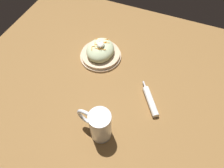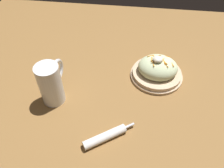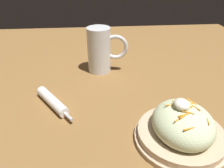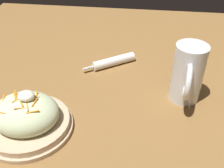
# 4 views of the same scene
# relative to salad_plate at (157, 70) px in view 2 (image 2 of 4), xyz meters

# --- Properties ---
(ground_plane) EXTENTS (1.43, 1.43, 0.00)m
(ground_plane) POSITION_rel_salad_plate_xyz_m (0.24, 0.13, -0.04)
(ground_plane) COLOR olive
(salad_plate) EXTENTS (0.21, 0.21, 0.11)m
(salad_plate) POSITION_rel_salad_plate_xyz_m (0.00, 0.00, 0.00)
(salad_plate) COLOR #D1B28E
(salad_plate) RESTS_ON ground_plane
(beer_mug) EXTENTS (0.08, 0.15, 0.16)m
(beer_mug) POSITION_rel_salad_plate_xyz_m (0.38, 0.17, 0.04)
(beer_mug) COLOR white
(beer_mug) RESTS_ON ground_plane
(napkin_roll) EXTENTS (0.16, 0.12, 0.03)m
(napkin_roll) POSITION_rel_salad_plate_xyz_m (0.17, 0.32, -0.02)
(napkin_roll) COLOR white
(napkin_roll) RESTS_ON ground_plane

